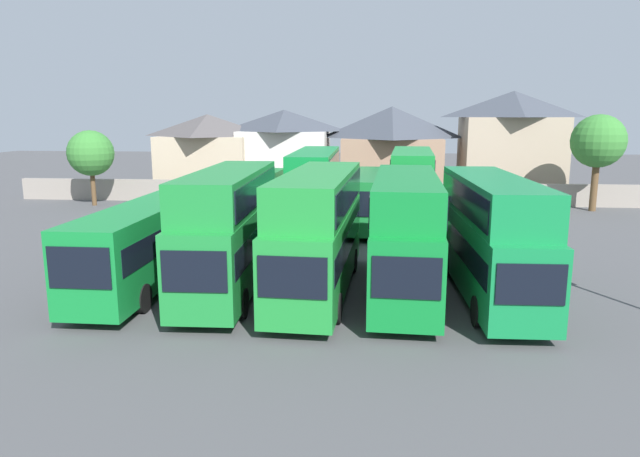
{
  "coord_description": "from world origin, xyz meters",
  "views": [
    {
      "loc": [
        2.48,
        -23.02,
        7.27
      ],
      "look_at": [
        0.0,
        3.0,
        2.06
      ],
      "focal_mm": 32.21,
      "sensor_mm": 36.0,
      "label": 1
    }
  ],
  "objects_px": {
    "house_terrace_right": "(391,149)",
    "tree_left_of_lot": "(91,153)",
    "bus_2": "(229,224)",
    "house_terrace_far_right": "(511,143)",
    "bus_9": "(411,185)",
    "bus_5": "(492,231)",
    "bus_6": "(252,197)",
    "bus_8": "(371,197)",
    "bus_1": "(149,239)",
    "bus_4": "(405,229)",
    "bus_7": "(315,184)",
    "tree_behind_wall": "(598,142)",
    "house_terrace_centre": "(285,150)",
    "bus_3": "(318,226)",
    "house_terrace_left": "(209,152)"
  },
  "relations": [
    {
      "from": "bus_4",
      "to": "bus_8",
      "type": "xyz_separation_m",
      "value": [
        -1.51,
        13.97,
        -0.72
      ]
    },
    {
      "from": "bus_9",
      "to": "house_terrace_far_right",
      "type": "distance_m",
      "value": 19.13
    },
    {
      "from": "bus_7",
      "to": "tree_behind_wall",
      "type": "height_order",
      "value": "tree_behind_wall"
    },
    {
      "from": "bus_4",
      "to": "bus_9",
      "type": "height_order",
      "value": "bus_9"
    },
    {
      "from": "bus_7",
      "to": "house_terrace_left",
      "type": "height_order",
      "value": "house_terrace_left"
    },
    {
      "from": "bus_3",
      "to": "bus_5",
      "type": "relative_size",
      "value": 1.05
    },
    {
      "from": "bus_8",
      "to": "tree_behind_wall",
      "type": "xyz_separation_m",
      "value": [
        16.89,
        8.25,
        3.23
      ]
    },
    {
      "from": "bus_1",
      "to": "bus_6",
      "type": "distance_m",
      "value": 13.55
    },
    {
      "from": "bus_1",
      "to": "tree_left_of_lot",
      "type": "bearing_deg",
      "value": -147.9
    },
    {
      "from": "house_terrace_left",
      "to": "bus_8",
      "type": "bearing_deg",
      "value": -47.52
    },
    {
      "from": "bus_7",
      "to": "bus_8",
      "type": "xyz_separation_m",
      "value": [
        3.64,
        -0.17,
        -0.77
      ]
    },
    {
      "from": "bus_9",
      "to": "tree_behind_wall",
      "type": "distance_m",
      "value": 16.69
    },
    {
      "from": "house_terrace_right",
      "to": "tree_left_of_lot",
      "type": "bearing_deg",
      "value": -157.36
    },
    {
      "from": "bus_3",
      "to": "bus_7",
      "type": "xyz_separation_m",
      "value": [
        -1.62,
        14.26,
        -0.02
      ]
    },
    {
      "from": "house_terrace_far_right",
      "to": "tree_left_of_lot",
      "type": "xyz_separation_m",
      "value": [
        -34.78,
        -9.08,
        -0.54
      ]
    },
    {
      "from": "bus_3",
      "to": "house_terrace_far_right",
      "type": "height_order",
      "value": "house_terrace_far_right"
    },
    {
      "from": "bus_9",
      "to": "bus_2",
      "type": "bearing_deg",
      "value": -27.01
    },
    {
      "from": "bus_4",
      "to": "house_terrace_left",
      "type": "relative_size",
      "value": 1.23
    },
    {
      "from": "bus_9",
      "to": "house_terrace_far_right",
      "type": "xyz_separation_m",
      "value": [
        9.77,
        16.33,
        1.92
      ]
    },
    {
      "from": "bus_4",
      "to": "bus_9",
      "type": "relative_size",
      "value": 1.02
    },
    {
      "from": "bus_2",
      "to": "tree_behind_wall",
      "type": "height_order",
      "value": "tree_behind_wall"
    },
    {
      "from": "bus_9",
      "to": "house_terrace_left",
      "type": "xyz_separation_m",
      "value": [
        -18.24,
        17.09,
        0.89
      ]
    },
    {
      "from": "bus_5",
      "to": "house_terrace_centre",
      "type": "height_order",
      "value": "house_terrace_centre"
    },
    {
      "from": "bus_8",
      "to": "tree_behind_wall",
      "type": "relative_size",
      "value": 1.39
    },
    {
      "from": "bus_4",
      "to": "bus_6",
      "type": "height_order",
      "value": "bus_4"
    },
    {
      "from": "bus_2",
      "to": "house_terrace_far_right",
      "type": "distance_m",
      "value": 35.52
    },
    {
      "from": "bus_8",
      "to": "house_terrace_right",
      "type": "xyz_separation_m",
      "value": [
        1.73,
        17.33,
        2.07
      ]
    },
    {
      "from": "house_terrace_centre",
      "to": "bus_6",
      "type": "bearing_deg",
      "value": -88.13
    },
    {
      "from": "bus_1",
      "to": "bus_4",
      "type": "xyz_separation_m",
      "value": [
        10.91,
        -0.41,
        0.74
      ]
    },
    {
      "from": "bus_6",
      "to": "bus_1",
      "type": "bearing_deg",
      "value": -5.55
    },
    {
      "from": "bus_3",
      "to": "bus_5",
      "type": "height_order",
      "value": "bus_3"
    },
    {
      "from": "house_terrace_right",
      "to": "bus_9",
      "type": "bearing_deg",
      "value": -87.17
    },
    {
      "from": "bus_7",
      "to": "bus_5",
      "type": "bearing_deg",
      "value": 30.19
    },
    {
      "from": "bus_3",
      "to": "bus_8",
      "type": "bearing_deg",
      "value": 174.63
    },
    {
      "from": "tree_left_of_lot",
      "to": "bus_5",
      "type": "bearing_deg",
      "value": -38.08
    },
    {
      "from": "bus_5",
      "to": "tree_left_of_lot",
      "type": "bearing_deg",
      "value": -129.98
    },
    {
      "from": "bus_2",
      "to": "bus_3",
      "type": "height_order",
      "value": "bus_2"
    },
    {
      "from": "bus_9",
      "to": "house_terrace_right",
      "type": "bearing_deg",
      "value": -173.84
    },
    {
      "from": "bus_3",
      "to": "bus_8",
      "type": "distance_m",
      "value": 14.25
    },
    {
      "from": "bus_2",
      "to": "bus_6",
      "type": "distance_m",
      "value": 14.25
    },
    {
      "from": "bus_5",
      "to": "bus_6",
      "type": "bearing_deg",
      "value": -139.82
    },
    {
      "from": "house_terrace_centre",
      "to": "tree_behind_wall",
      "type": "distance_m",
      "value": 26.92
    },
    {
      "from": "bus_8",
      "to": "tree_left_of_lot",
      "type": "relative_size",
      "value": 1.67
    },
    {
      "from": "bus_7",
      "to": "house_terrace_far_right",
      "type": "height_order",
      "value": "house_terrace_far_right"
    },
    {
      "from": "house_terrace_far_right",
      "to": "tree_behind_wall",
      "type": "xyz_separation_m",
      "value": [
        4.52,
        -8.08,
        0.51
      ]
    },
    {
      "from": "bus_1",
      "to": "bus_5",
      "type": "bearing_deg",
      "value": 87.79
    },
    {
      "from": "house_terrace_centre",
      "to": "house_terrace_right",
      "type": "relative_size",
      "value": 0.91
    },
    {
      "from": "bus_3",
      "to": "house_terrace_far_right",
      "type": "xyz_separation_m",
      "value": [
        14.38,
        30.42,
        1.93
      ]
    },
    {
      "from": "bus_5",
      "to": "bus_7",
      "type": "distance_m",
      "value": 16.65
    },
    {
      "from": "bus_2",
      "to": "bus_9",
      "type": "bearing_deg",
      "value": 147.77
    }
  ]
}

